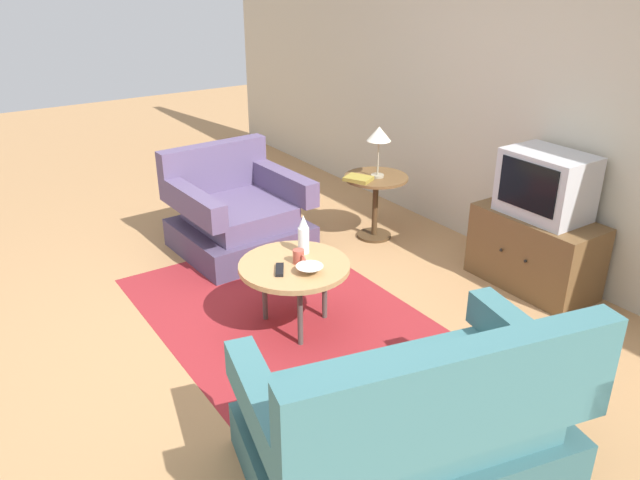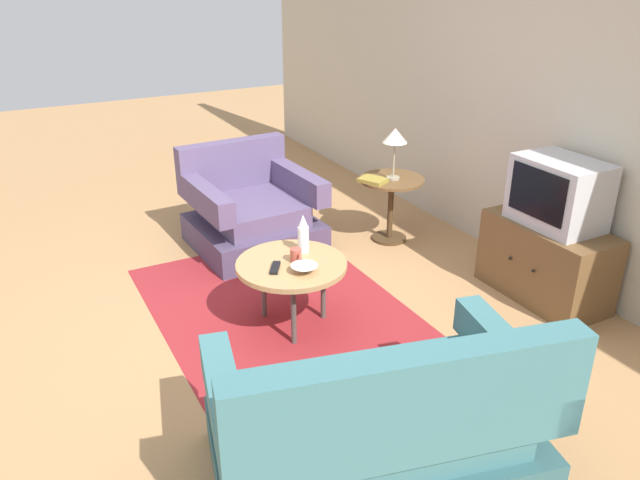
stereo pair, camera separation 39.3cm
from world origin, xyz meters
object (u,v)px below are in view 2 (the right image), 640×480
Objects in this scene: tv_stand at (546,261)px; television at (559,193)px; couch at (378,428)px; book at (373,180)px; bowl at (304,269)px; tv_remote_dark at (275,268)px; armchair at (251,213)px; table_lamp at (395,138)px; vase at (303,234)px; coffee_table at (292,268)px; mug at (296,256)px; side_table at (391,195)px.

television reaches higher than tv_stand.
couch is 2.71m from book.
bowl is 0.19m from tv_remote_dark.
couch is at bearing 27.20° from tv_remote_dark.
armchair is 1.38m from table_lamp.
television is at bearing 18.02° from table_lamp.
bowl is (1.02, -1.36, -0.43)m from table_lamp.
vase is 1.63× the size of tv_remote_dark.
armchair reaches higher than coffee_table.
vase reaches higher than mug.
couch reaches higher than side_table.
bowl is at bearing 91.45° from couch.
book is (-1.03, 1.16, 0.09)m from bowl.
bowl is (0.17, 0.01, 0.06)m from coffee_table.
couch reaches higher than tv_remote_dark.
tv_stand is at bearing 17.04° from side_table.
vase is 2.20× the size of mug.
tv_remote_dark is (-0.47, -1.93, 0.19)m from tv_stand.
coffee_table is (-1.43, 0.24, 0.14)m from couch.
book is (-0.90, 1.31, 0.11)m from tv_remote_dark.
mug is (0.88, -1.34, 0.10)m from side_table.
side_table is 1.46m from vase.
mug is (-0.50, -1.76, 0.23)m from tv_stand.
tv_remote_dark is (-0.13, -0.14, -0.02)m from bowl.
side_table is (-2.30, 1.61, 0.12)m from couch.
coffee_table is 1.28× the size of side_table.
side_table is 0.26m from book.
armchair is at bearing -163.92° from tv_remote_dark.
book is (-0.87, 1.17, 0.15)m from coffee_table.
couch reaches higher than tv_stand.
vase is (-0.62, -1.65, 0.31)m from tv_stand.
table_lamp is at bearing 122.75° from mug.
book is at bearing -155.71° from tv_stand.
mug is at bearing 71.44° from coffee_table.
couch is 13.67× the size of mug.
side_table is 1.30× the size of table_lamp.
coffee_table is at bearing -105.81° from tv_stand.
couch is at bearing -65.79° from television.
tv_stand is 1.85m from mug.
armchair is 8.34× the size of mug.
side_table is at bearing 169.92° from table_lamp.
mug is at bearing -105.76° from tv_stand.
television is 3.42× the size of bowl.
book reaches higher than tv_stand.
mug is at bearing -43.40° from vase.
side_table is 1.76m from tv_remote_dark.
book is (0.00, -0.20, 0.17)m from side_table.
bowl is at bearing 3.84° from coffee_table.
book reaches higher than bowl.
tv_remote_dark is at bearing 98.29° from couch.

